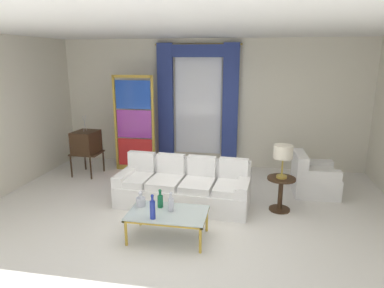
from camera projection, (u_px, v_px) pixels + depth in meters
The scene contains 17 objects.
ground_plane at pixel (185, 219), 5.61m from camera, with size 16.00×16.00×0.00m, color white.
wall_rear at pixel (210, 104), 8.16m from camera, with size 8.00×0.12×3.00m, color silver.
wall_left at pixel (1, 116), 6.46m from camera, with size 0.12×7.00×3.00m, color silver.
ceiling_slab at pixel (194, 30), 5.63m from camera, with size 8.00×7.60×0.04m, color white.
curtained_window at pixel (198, 94), 7.99m from camera, with size 2.00×0.17×2.70m.
couch_white_long at pixel (184, 187), 6.17m from camera, with size 2.39×1.06×0.86m.
coffee_table at pixel (168, 215), 4.95m from camera, with size 1.14×0.69×0.41m.
bottle_blue_decanter at pixel (171, 203), 4.96m from camera, with size 0.08×0.08×0.30m.
bottle_crystal_tall at pixel (160, 200), 5.08m from camera, with size 0.08×0.08×0.28m.
bottle_amber_squat at pixel (153, 209), 4.71m from camera, with size 0.08×0.08×0.36m.
bottle_ruby_flask at pixel (141, 201), 5.13m from camera, with size 0.14×0.14×0.24m.
vintage_tv at pixel (86, 143), 7.61m from camera, with size 0.62×0.63×1.35m.
armchair_white at pixel (312, 179), 6.64m from camera, with size 0.85×0.85×0.80m.
stained_glass_divider at pixel (134, 126), 7.82m from camera, with size 0.95×0.05×2.20m.
peacock_figurine at pixel (151, 166), 7.61m from camera, with size 0.44×0.60×0.50m.
round_side_table at pixel (281, 191), 5.87m from camera, with size 0.48×0.48×0.59m.
table_lamp_brass at pixel (283, 153), 5.70m from camera, with size 0.32×0.32×0.57m.
Camera 1 is at (1.05, -5.03, 2.59)m, focal length 32.03 mm.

